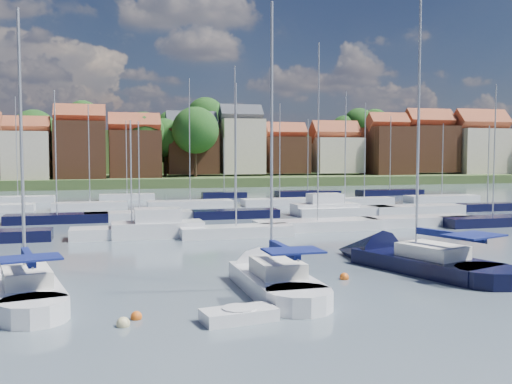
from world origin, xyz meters
name	(u,v)px	position (x,y,z in m)	size (l,w,h in m)	color
ground	(188,211)	(0.00, 40.00, 0.00)	(260.00, 260.00, 0.00)	#4C5D67
sailboat_left	(24,289)	(-12.90, 2.81, 0.36)	(4.67, 10.43, 13.80)	silver
sailboat_centre	(267,278)	(-1.66, 2.15, 0.36)	(2.94, 10.82, 14.72)	silver
sailboat_navy	(401,260)	(7.13, 4.73, 0.35)	(7.25, 12.99, 17.40)	black
tender	(239,315)	(-4.40, -3.39, 0.24)	(3.06, 1.76, 0.62)	silver
buoy_b	(123,326)	(-8.74, -2.92, 0.00)	(0.51, 0.51, 0.51)	beige
buoy_c	(136,319)	(-8.22, -2.11, 0.00)	(0.45, 0.45, 0.45)	#D85914
buoy_d	(310,309)	(-1.13, -2.54, 0.00)	(0.42, 0.42, 0.42)	#D85914
buoy_e	(366,260)	(6.11, 7.07, 0.00)	(0.53, 0.53, 0.53)	beige
buoy_f	(473,287)	(7.90, -0.84, 0.00)	(0.45, 0.45, 0.45)	beige
buoy_g	(344,279)	(2.56, 2.35, 0.00)	(0.48, 0.48, 0.48)	#D85914
marina_field	(213,210)	(1.91, 35.15, 0.43)	(79.62, 41.41, 15.93)	silver
far_shore_town	(146,161)	(2.23, 132.67, 4.61)	(212.46, 90.00, 22.27)	#405028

